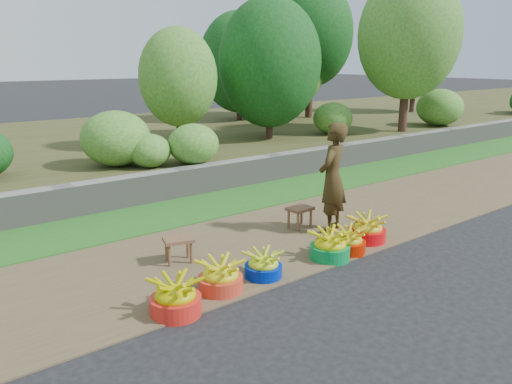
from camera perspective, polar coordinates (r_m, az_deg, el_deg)
ground_plane at (r=6.55m, az=9.87°, el=-8.15°), size 120.00×120.00×0.00m
dirt_shoulder at (r=7.38m, az=2.72°, el=-5.15°), size 80.00×2.50×0.02m
grass_verge at (r=8.91m, az=-5.59°, el=-1.55°), size 80.00×1.50×0.04m
retaining_wall at (r=9.56m, az=-8.34°, el=1.08°), size 80.00×0.35×0.55m
earth_bank at (r=13.97m, az=-18.29°, el=4.78°), size 80.00×10.00×0.50m
vegetation at (r=12.79m, az=-16.88°, el=15.12°), size 30.25×7.89×4.71m
basin_a at (r=5.28m, az=-9.19°, el=-11.87°), size 0.53×0.53×0.40m
basin_b at (r=5.69m, az=-4.10°, el=-9.73°), size 0.51×0.51×0.38m
basin_c at (r=6.03m, az=0.84°, el=-8.44°), size 0.45×0.45×0.34m
basin_d at (r=6.62m, az=8.44°, el=-6.16°), size 0.53×0.53×0.39m
basin_e at (r=6.87m, az=10.47°, el=-5.61°), size 0.48×0.48×0.36m
basin_f at (r=7.32m, az=12.57°, el=-4.25°), size 0.54×0.54×0.40m
stool_left at (r=6.46m, az=-8.86°, el=-5.78°), size 0.43×0.37×0.32m
stool_right at (r=7.68m, az=5.04°, el=-2.23°), size 0.39×0.31×0.33m
vendor_woman at (r=7.46m, az=8.73°, el=1.60°), size 0.71×0.60×1.64m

